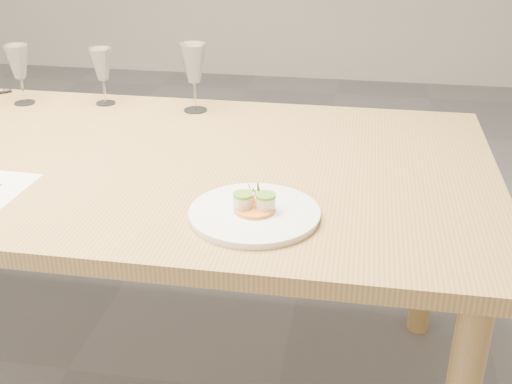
% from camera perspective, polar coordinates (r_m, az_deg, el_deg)
% --- Properties ---
extents(ground, '(7.00, 7.00, 0.00)m').
position_cam_1_polar(ground, '(2.19, -16.33, -14.88)').
color(ground, slate).
rests_on(ground, ground).
extents(dining_table, '(2.40, 1.00, 0.75)m').
position_cam_1_polar(dining_table, '(1.83, -18.94, 1.67)').
color(dining_table, tan).
rests_on(dining_table, ground).
extents(dinner_plate, '(0.28, 0.28, 0.07)m').
position_cam_1_polar(dinner_plate, '(1.35, -0.13, -1.83)').
color(dinner_plate, white).
rests_on(dinner_plate, dining_table).
extents(wine_glass_1, '(0.08, 0.08, 0.19)m').
position_cam_1_polar(wine_glass_1, '(2.17, -20.38, 10.70)').
color(wine_glass_1, white).
rests_on(wine_glass_1, dining_table).
extents(wine_glass_2, '(0.07, 0.07, 0.18)m').
position_cam_1_polar(wine_glass_2, '(2.09, -13.55, 10.88)').
color(wine_glass_2, white).
rests_on(wine_glass_2, dining_table).
extents(wine_glass_3, '(0.08, 0.08, 0.21)m').
position_cam_1_polar(wine_glass_3, '(1.97, -5.57, 11.22)').
color(wine_glass_3, white).
rests_on(wine_glass_3, dining_table).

